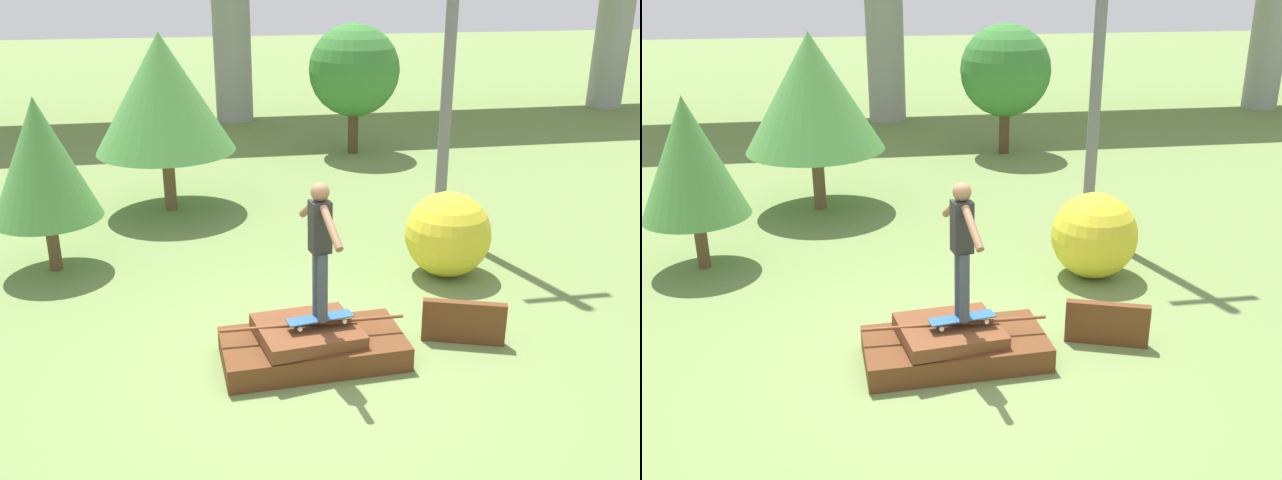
{
  "view_description": "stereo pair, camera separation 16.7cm",
  "coord_description": "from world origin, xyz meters",
  "views": [
    {
      "loc": [
        -1.22,
        -7.35,
        4.47
      ],
      "look_at": [
        0.07,
        -0.06,
        1.57
      ],
      "focal_mm": 40.0,
      "sensor_mm": 36.0,
      "label": 1
    },
    {
      "loc": [
        -1.06,
        -7.38,
        4.47
      ],
      "look_at": [
        0.07,
        -0.06,
        1.57
      ],
      "focal_mm": 40.0,
      "sensor_mm": 36.0,
      "label": 2
    }
  ],
  "objects": [
    {
      "name": "tree_behind_right",
      "position": [
        -3.48,
        3.37,
        1.76
      ],
      "size": [
        1.61,
        1.61,
        2.68
      ],
      "color": "brown",
      "rests_on": "ground_plane"
    },
    {
      "name": "bush_yellow_flowering",
      "position": [
        2.42,
        2.15,
        0.65
      ],
      "size": [
        1.29,
        1.29,
        1.29
      ],
      "color": "gold",
      "rests_on": "ground_plane"
    },
    {
      "name": "skater",
      "position": [
        0.07,
        -0.06,
        1.55
      ],
      "size": [
        0.3,
        1.24,
        1.64
      ],
      "color": "#383D4C",
      "rests_on": "skateboard"
    },
    {
      "name": "scrap_pile",
      "position": [
        -0.01,
        0.0,
        0.2
      ],
      "size": [
        2.22,
        1.19,
        0.51
      ],
      "color": "#5B3319",
      "rests_on": "ground_plane"
    },
    {
      "name": "tree_mid_back",
      "position": [
        -1.77,
        6.01,
        2.23
      ],
      "size": [
        2.58,
        2.58,
        3.32
      ],
      "color": "brown",
      "rests_on": "ground_plane"
    },
    {
      "name": "ground_plane",
      "position": [
        0.0,
        0.0,
        0.0
      ],
      "size": [
        80.0,
        80.0,
        0.0
      ],
      "primitive_type": "plane",
      "color": "olive"
    },
    {
      "name": "scrap_plank_loose",
      "position": [
        1.92,
        0.1,
        0.28
      ],
      "size": [
        1.01,
        0.45,
        0.55
      ],
      "color": "#5B3319",
      "rests_on": "ground_plane"
    },
    {
      "name": "tree_behind_left",
      "position": [
        2.63,
        9.65,
        2.02
      ],
      "size": [
        2.2,
        2.2,
        3.13
      ],
      "color": "#4C3823",
      "rests_on": "ground_plane"
    },
    {
      "name": "skateboard",
      "position": [
        0.07,
        -0.06,
        0.59
      ],
      "size": [
        0.81,
        0.33,
        0.09
      ],
      "color": "#23517F",
      "rests_on": "scrap_pile"
    }
  ]
}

